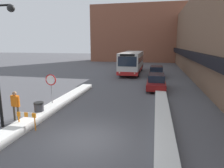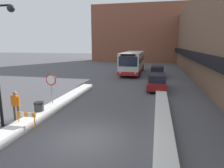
# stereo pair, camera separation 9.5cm
# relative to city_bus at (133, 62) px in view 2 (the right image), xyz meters

# --- Properties ---
(ground_plane) EXTENTS (160.00, 160.00, 0.00)m
(ground_plane) POSITION_rel_city_bus_xyz_m (0.42, -21.92, -1.72)
(ground_plane) COLOR #515156
(building_row_right) EXTENTS (5.50, 60.00, 10.72)m
(building_row_right) POSITION_rel_city_bus_xyz_m (10.39, 2.08, 3.61)
(building_row_right) COLOR brown
(building_row_right) RESTS_ON ground_plane
(building_backdrop_far) EXTENTS (26.00, 8.00, 13.65)m
(building_backdrop_far) POSITION_rel_city_bus_xyz_m (0.42, 22.27, 5.10)
(building_backdrop_far) COLOR brown
(building_backdrop_far) RESTS_ON ground_plane
(snow_bank_left) EXTENTS (0.90, 14.09, 0.39)m
(snow_bank_left) POSITION_rel_city_bus_xyz_m (-3.18, -18.34, -1.53)
(snow_bank_left) COLOR silver
(snow_bank_left) RESTS_ON ground_plane
(snow_bank_right) EXTENTS (0.90, 12.93, 0.37)m
(snow_bank_right) POSITION_rel_city_bus_xyz_m (4.02, -18.26, -1.54)
(snow_bank_right) COLOR silver
(snow_bank_right) RESTS_ON ground_plane
(city_bus) EXTENTS (2.73, 10.70, 3.19)m
(city_bus) POSITION_rel_city_bus_xyz_m (0.00, 0.00, 0.00)
(city_bus) COLOR silver
(city_bus) RESTS_ON ground_plane
(parked_car_front) EXTENTS (1.80, 4.63, 1.48)m
(parked_car_front) POSITION_rel_city_bus_xyz_m (3.62, -10.24, -0.99)
(parked_car_front) COLOR maroon
(parked_car_front) RESTS_ON ground_plane
(parked_car_middle) EXTENTS (1.89, 4.85, 1.41)m
(parked_car_middle) POSITION_rel_city_bus_xyz_m (3.62, -2.50, -1.02)
(parked_car_middle) COLOR #38383D
(parked_car_middle) RESTS_ON ground_plane
(stop_sign) EXTENTS (0.76, 0.08, 2.40)m
(stop_sign) POSITION_rel_city_bus_xyz_m (-3.41, -17.98, 0.02)
(stop_sign) COLOR gray
(stop_sign) RESTS_ON ground_plane
(pedestrian) EXTENTS (0.56, 0.29, 1.75)m
(pedestrian) POSITION_rel_city_bus_xyz_m (-4.32, -20.49, -0.67)
(pedestrian) COLOR brown
(pedestrian) RESTS_ON ground_plane
(trash_bin) EXTENTS (0.59, 0.59, 0.95)m
(trash_bin) POSITION_rel_city_bus_xyz_m (-3.33, -19.72, -1.25)
(trash_bin) COLOR #38383D
(trash_bin) RESTS_ON ground_plane
(construction_barricade) EXTENTS (1.10, 0.06, 0.94)m
(construction_barricade) POSITION_rel_city_bus_xyz_m (-2.93, -21.48, -1.06)
(construction_barricade) COLOR orange
(construction_barricade) RESTS_ON ground_plane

